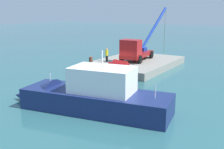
% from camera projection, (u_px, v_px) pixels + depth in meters
% --- Properties ---
extents(ground, '(200.00, 200.00, 0.00)m').
position_uv_depth(ground, '(118.00, 73.00, 32.31)').
color(ground, '#2D6066').
extents(dock, '(12.58, 8.80, 0.85)m').
position_uv_depth(dock, '(135.00, 63.00, 35.83)').
color(dock, gray).
rests_on(dock, ground).
extents(crane_truck, '(9.99, 3.22, 6.71)m').
position_uv_depth(crane_truck, '(136.00, 50.00, 35.03)').
color(crane_truck, maroon).
rests_on(crane_truck, dock).
extents(dock_worker, '(0.34, 0.34, 1.68)m').
position_uv_depth(dock_worker, '(107.00, 55.00, 34.77)').
color(dock_worker, black).
rests_on(dock_worker, dock).
extents(salvaged_car, '(3.74, 2.46, 3.44)m').
position_uv_depth(salvaged_car, '(112.00, 77.00, 27.86)').
color(salvaged_car, red).
rests_on(salvaged_car, ground).
extents(moored_yacht, '(5.69, 13.31, 5.87)m').
position_uv_depth(moored_yacht, '(78.00, 100.00, 20.75)').
color(moored_yacht, navy).
rests_on(moored_yacht, ground).
extents(piling_near, '(0.41, 0.41, 2.08)m').
position_uv_depth(piling_near, '(91.00, 66.00, 31.14)').
color(piling_near, brown).
rests_on(piling_near, ground).
extents(piling_mid, '(0.44, 0.44, 1.89)m').
position_uv_depth(piling_mid, '(122.00, 71.00, 29.10)').
color(piling_mid, brown).
rests_on(piling_mid, ground).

